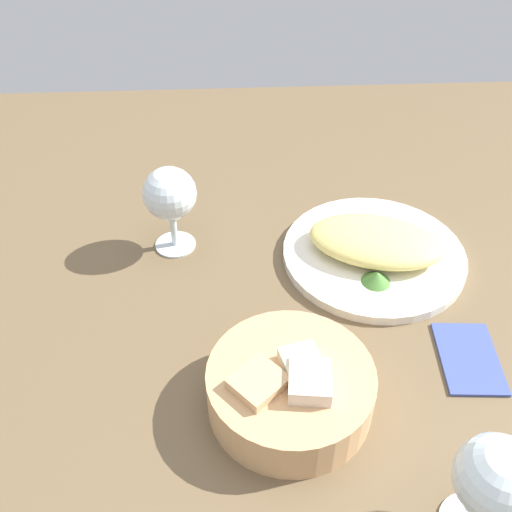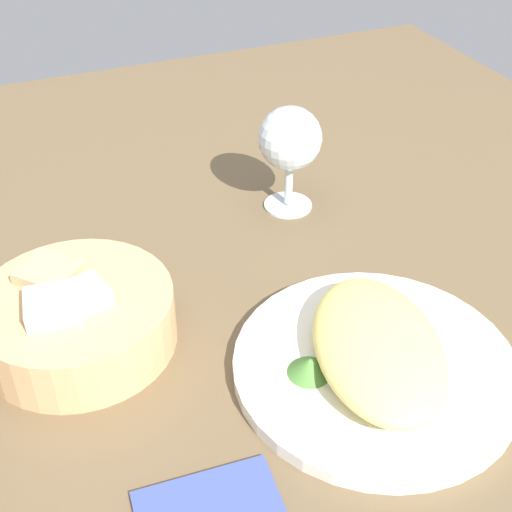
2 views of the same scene
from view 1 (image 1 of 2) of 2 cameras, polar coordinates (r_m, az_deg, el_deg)
ground_plane at (r=77.10cm, az=4.48°, el=-7.73°), size 140.00×140.00×2.00cm
plate at (r=87.24cm, az=11.27°, el=0.11°), size 26.24×26.24×1.40cm
omelette at (r=85.58cm, az=11.50°, el=1.42°), size 21.49×16.45×3.80cm
lettuce_garnish at (r=81.50cm, az=11.54°, el=-2.00°), size 4.03×4.03×1.67cm
bread_basket at (r=66.90cm, az=3.24°, el=-12.64°), size 18.56×18.56×7.55cm
wine_glass_near at (r=83.62cm, az=-8.31°, el=5.71°), size 7.61×7.61×13.24cm
wine_glass_far at (r=58.64cm, az=22.18°, el=-19.50°), size 7.78×7.78×13.01cm
folded_napkin at (r=77.40cm, az=19.87°, el=-9.14°), size 7.76×11.47×0.80cm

